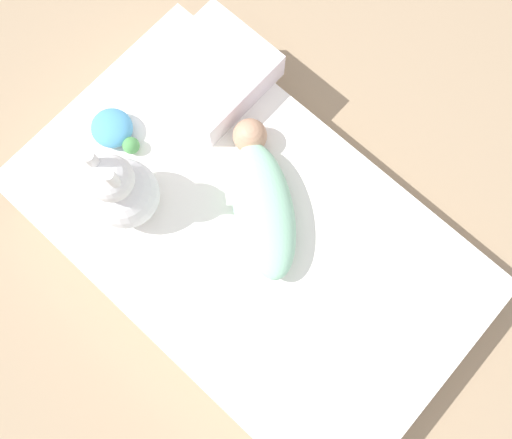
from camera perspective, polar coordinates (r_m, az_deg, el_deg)
The scene contains 6 objects.
ground_plane at distance 1.76m, azimuth -0.84°, elevation -2.64°, with size 12.00×12.00×0.00m, color #9E8466.
bed_mattress at distance 1.66m, azimuth -0.89°, elevation -2.02°, with size 1.47×0.88×0.20m.
swaddled_baby at distance 1.52m, azimuth 0.77°, elevation 2.09°, with size 0.48×0.41×0.13m.
pillow at distance 1.70m, azimuth -4.98°, elevation 16.41°, with size 0.32×0.35×0.11m.
bunny_plush at distance 1.51m, azimuth -15.11°, elevation 3.21°, with size 0.21×0.21×0.37m.
turtle_plush at distance 1.69m, azimuth -15.91°, elevation 9.82°, with size 0.18×0.13×0.07m.
Camera 1 is at (0.23, -0.22, 1.73)m, focal length 35.00 mm.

